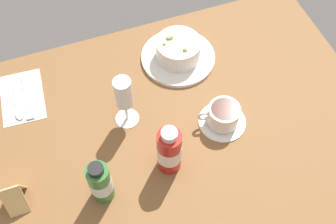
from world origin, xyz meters
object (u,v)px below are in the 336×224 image
object	(u,v)px
wine_glass	(124,95)
menu_card	(14,195)
sauce_bottle_red	(169,151)
coffee_cup	(223,116)
cutlery_setting	(22,98)
porridge_bowl	(178,51)
sauce_bottle_green	(100,182)

from	to	relation	value
wine_glass	menu_card	bearing A→B (deg)	23.72
wine_glass	sauce_bottle_red	bearing A→B (deg)	110.16
coffee_cup	menu_card	distance (cm)	56.67
wine_glass	sauce_bottle_red	size ratio (longest dim) A/B	1.03
sauce_bottle_red	menu_card	bearing A→B (deg)	-4.23
coffee_cup	wine_glass	distance (cm)	27.46
cutlery_setting	wine_glass	distance (cm)	33.21
cutlery_setting	coffee_cup	bearing A→B (deg)	152.21
porridge_bowl	sauce_bottle_red	bearing A→B (deg)	65.79
porridge_bowl	wine_glass	size ratio (longest dim) A/B	1.31
coffee_cup	sauce_bottle_red	bearing A→B (deg)	21.29
coffee_cup	sauce_bottle_green	distance (cm)	37.44
porridge_bowl	sauce_bottle_green	distance (cm)	47.71
cutlery_setting	menu_card	size ratio (longest dim) A/B	2.12
porridge_bowl	cutlery_setting	size ratio (longest dim) A/B	1.19
sauce_bottle_red	menu_card	size ratio (longest dim) A/B	1.87
coffee_cup	sauce_bottle_red	xyz separation A→B (cm)	(18.02, 7.02, 4.36)
menu_card	sauce_bottle_green	bearing A→B (deg)	166.42
coffee_cup	sauce_bottle_red	distance (cm)	19.82
wine_glass	menu_card	world-z (taller)	wine_glass
sauce_bottle_red	menu_card	world-z (taller)	sauce_bottle_red
porridge_bowl	menu_card	bearing A→B (deg)	29.17
cutlery_setting	menu_card	distance (cm)	31.72
porridge_bowl	menu_card	size ratio (longest dim) A/B	2.53
sauce_bottle_red	cutlery_setting	bearing A→B (deg)	-45.90
coffee_cup	menu_card	size ratio (longest dim) A/B	1.53
sauce_bottle_green	menu_card	distance (cm)	21.11
sauce_bottle_green	wine_glass	bearing A→B (deg)	-121.87
cutlery_setting	sauce_bottle_red	distance (cm)	47.59
porridge_bowl	sauce_bottle_green	xyz separation A→B (cm)	(32.73, 34.56, 3.39)
sauce_bottle_green	menu_card	bearing A→B (deg)	-13.58
cutlery_setting	wine_glass	bearing A→B (deg)	147.69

